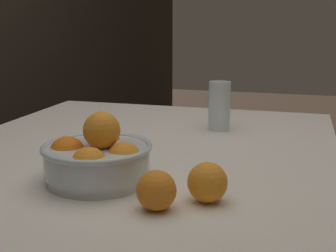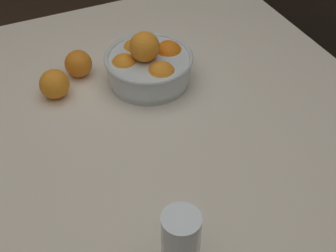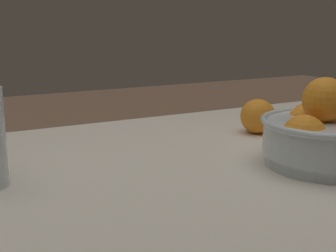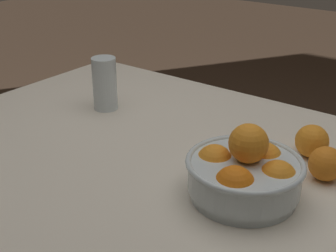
# 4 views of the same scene
# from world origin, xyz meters

# --- Properties ---
(dining_table) EXTENTS (1.40, 1.09, 0.76)m
(dining_table) POSITION_xyz_m (0.00, 0.00, 0.70)
(dining_table) COLOR beige
(dining_table) RESTS_ON ground_plane
(fruit_bowl) EXTENTS (0.24, 0.24, 0.16)m
(fruit_bowl) POSITION_xyz_m (-0.22, -0.01, 0.82)
(fruit_bowl) COLOR silver
(fruit_bowl) RESTS_ON dining_table
(juice_glass) EXTENTS (0.07, 0.07, 0.16)m
(juice_glass) POSITION_xyz_m (0.34, -0.18, 0.84)
(juice_glass) COLOR #F4A314
(juice_glass) RESTS_ON dining_table
(orange_loose_near_bowl) EXTENTS (0.08, 0.08, 0.08)m
(orange_loose_near_bowl) POSITION_xyz_m (-0.27, -0.26, 0.81)
(orange_loose_near_bowl) COLOR orange
(orange_loose_near_bowl) RESTS_ON dining_table
(orange_loose_front) EXTENTS (0.08, 0.08, 0.08)m
(orange_loose_front) POSITION_xyz_m (-0.33, -0.18, 0.80)
(orange_loose_front) COLOR orange
(orange_loose_front) RESTS_ON dining_table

